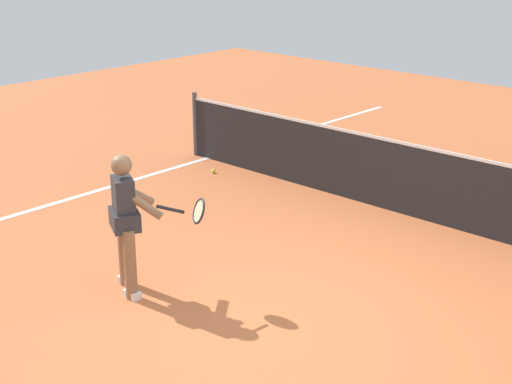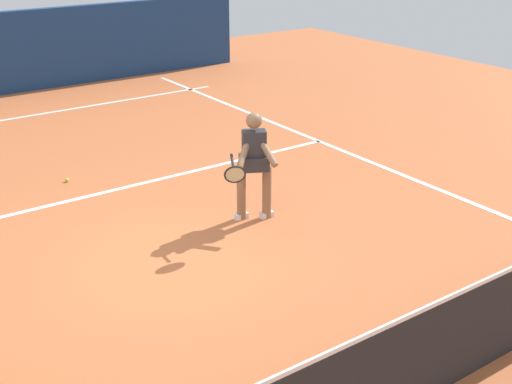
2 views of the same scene
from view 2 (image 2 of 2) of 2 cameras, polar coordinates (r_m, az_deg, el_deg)
ground_plane at (r=8.51m, az=-7.26°, el=-5.83°), size 25.67×25.67×0.00m
baseline_marking at (r=15.00m, az=-20.86°, el=5.68°), size 10.10×0.10×0.01m
service_line_marking at (r=10.61m, az=-13.79°, el=-0.29°), size 9.10×0.10×0.01m
sideline_left_marking at (r=11.13m, az=13.78°, el=0.82°), size 0.10×17.75×0.01m
court_net at (r=5.79m, az=10.27°, el=-15.30°), size 9.78×0.08×1.10m
tennis_player at (r=9.22m, az=-0.19°, el=2.50°), size 1.05×0.82×1.55m
tennis_ball_far at (r=11.24m, az=-15.73°, el=0.99°), size 0.07×0.07×0.07m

